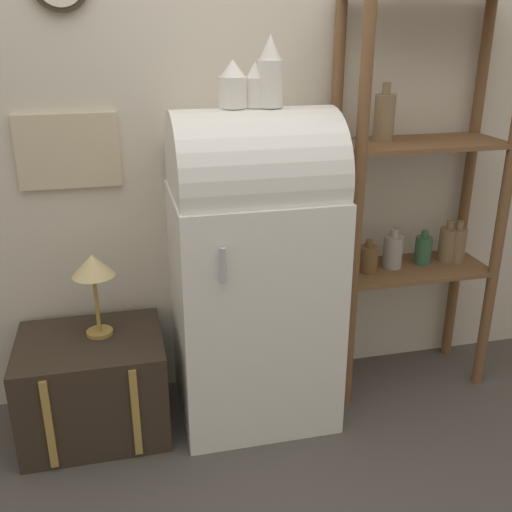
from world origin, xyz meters
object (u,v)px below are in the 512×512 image
(refrigerator, at_px, (253,266))
(desk_lamp, at_px, (93,271))
(suitcase_trunk, at_px, (94,385))
(vase_right, at_px, (270,74))
(vase_left, at_px, (233,86))
(vase_center, at_px, (255,86))

(refrigerator, height_order, desk_lamp, refrigerator)
(refrigerator, bearing_deg, suitcase_trunk, 179.80)
(vase_right, bearing_deg, suitcase_trunk, 179.56)
(vase_left, relative_size, desk_lamp, 0.49)
(vase_left, height_order, vase_center, vase_left)
(suitcase_trunk, bearing_deg, vase_left, 0.85)
(refrigerator, height_order, vase_center, vase_center)
(refrigerator, distance_m, vase_right, 0.78)
(desk_lamp, bearing_deg, suitcase_trunk, -135.77)
(refrigerator, relative_size, vase_center, 8.06)
(vase_right, bearing_deg, vase_left, 173.89)
(refrigerator, height_order, vase_left, vase_left)
(vase_right, xyz_separation_m, desk_lamp, (-0.72, 0.05, -0.76))
(vase_center, bearing_deg, suitcase_trunk, 179.99)
(refrigerator, distance_m, suitcase_trunk, 0.85)
(suitcase_trunk, bearing_deg, refrigerator, -0.20)
(desk_lamp, bearing_deg, vase_left, -3.41)
(vase_right, bearing_deg, desk_lamp, 176.06)
(refrigerator, bearing_deg, vase_right, -2.98)
(vase_right, bearing_deg, refrigerator, 177.02)
(vase_center, xyz_separation_m, vase_right, (0.06, -0.01, 0.05))
(vase_left, distance_m, desk_lamp, 0.92)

